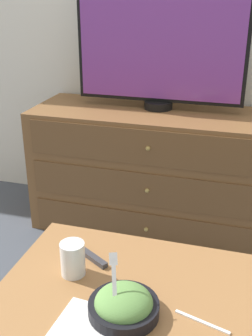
% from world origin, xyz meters
% --- Properties ---
extents(ground_plane, '(12.00, 12.00, 0.00)m').
position_xyz_m(ground_plane, '(0.00, 0.00, 0.00)').
color(ground_plane, '#474C56').
extents(dresser, '(1.41, 0.52, 0.71)m').
position_xyz_m(dresser, '(-0.10, -0.28, 0.35)').
color(dresser, brown).
rests_on(dresser, ground_plane).
extents(tv, '(0.92, 0.16, 0.63)m').
position_xyz_m(tv, '(-0.12, -0.22, 1.03)').
color(tv, black).
rests_on(tv, dresser).
extents(coffee_table, '(0.79, 0.63, 0.46)m').
position_xyz_m(coffee_table, '(0.05, -1.45, 0.39)').
color(coffee_table, '#9E6B3D').
rests_on(coffee_table, ground_plane).
extents(takeout_bowl, '(0.21, 0.21, 0.18)m').
position_xyz_m(takeout_bowl, '(0.08, -1.55, 0.49)').
color(takeout_bowl, black).
rests_on(takeout_bowl, coffee_table).
extents(drink_cup, '(0.08, 0.08, 0.12)m').
position_xyz_m(drink_cup, '(-0.14, -1.41, 0.51)').
color(drink_cup, beige).
rests_on(drink_cup, coffee_table).
extents(napkin, '(0.19, 0.19, 0.00)m').
position_xyz_m(napkin, '(-0.01, -1.62, 0.46)').
color(napkin, white).
rests_on(napkin, coffee_table).
extents(knife, '(0.16, 0.06, 0.01)m').
position_xyz_m(knife, '(0.30, -1.52, 0.46)').
color(knife, white).
rests_on(knife, coffee_table).
extents(remote_control, '(0.14, 0.10, 0.02)m').
position_xyz_m(remote_control, '(-0.11, -1.32, 0.47)').
color(remote_control, '#38383D').
rests_on(remote_control, coffee_table).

